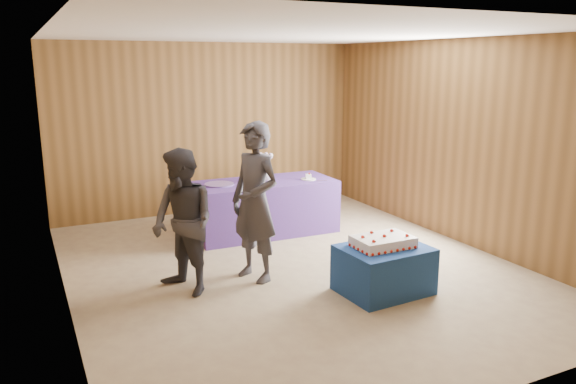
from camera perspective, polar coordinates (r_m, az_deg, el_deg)
ground at (r=6.75m, az=0.43°, el=-7.71°), size 6.00×6.00×0.00m
room_shell at (r=6.34m, az=0.46°, el=7.71°), size 5.04×6.04×2.72m
cake_table at (r=6.09m, az=9.70°, el=-7.77°), size 0.94×0.75×0.50m
serving_table at (r=8.02m, az=-2.46°, el=-1.53°), size 2.02×0.95×0.75m
sheet_cake at (r=6.00m, az=9.62°, el=-4.98°), size 0.64×0.44×0.15m
vase at (r=7.93m, az=-2.29°, el=1.91°), size 0.26×0.26×0.22m
flower_spray at (r=7.89m, az=-2.31°, el=3.68°), size 0.22×0.22×0.16m
platter at (r=7.74m, az=-7.00°, el=0.78°), size 0.46×0.46×0.02m
plate at (r=8.05m, az=2.09°, el=1.32°), size 0.28×0.28×0.01m
cake_slice at (r=8.04m, az=2.10°, el=1.61°), size 0.09×0.09×0.09m
knife at (r=7.96m, az=3.07°, el=1.14°), size 0.26×0.09×0.00m
guest_left at (r=6.19m, az=-3.37°, el=-1.04°), size 0.64×0.76×1.78m
guest_right at (r=5.93m, az=-10.60°, el=-3.07°), size 0.82×0.91×1.54m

